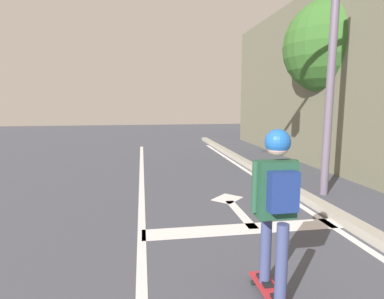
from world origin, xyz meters
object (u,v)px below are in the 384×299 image
skater (276,193)px  traffic_signal_mast (290,24)px  roadside_tree (331,47)px  skateboard (272,293)px

skater → traffic_signal_mast: bearing=63.5°
skater → roadside_tree: 7.69m
skateboard → skater: 1.01m
roadside_tree → skater: bearing=-125.1°
skateboard → traffic_signal_mast: 4.89m
traffic_signal_mast → roadside_tree: 3.78m
skateboard → traffic_signal_mast: traffic_signal_mast is taller
skater → skateboard: bearing=90.4°
skater → traffic_signal_mast: (1.61, 3.23, 2.31)m
roadside_tree → skateboard: bearing=-125.2°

